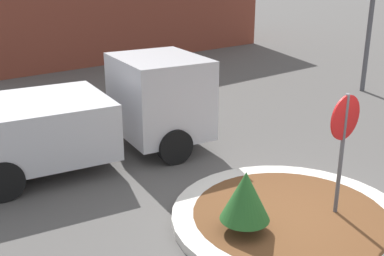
# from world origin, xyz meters

# --- Properties ---
(ground_plane) EXTENTS (120.00, 120.00, 0.00)m
(ground_plane) POSITION_xyz_m (0.00, 0.00, 0.00)
(ground_plane) COLOR #514F4C
(traffic_island) EXTENTS (4.14, 4.14, 0.16)m
(traffic_island) POSITION_xyz_m (0.00, 0.00, 0.08)
(traffic_island) COLOR beige
(traffic_island) RESTS_ON ground_plane
(stop_sign) EXTENTS (0.76, 0.07, 2.29)m
(stop_sign) POSITION_xyz_m (0.66, -0.45, 1.60)
(stop_sign) COLOR #4C4C51
(stop_sign) RESTS_ON ground_plane
(island_shrub) EXTENTS (0.81, 0.81, 1.04)m
(island_shrub) POSITION_xyz_m (-1.02, 0.11, 0.79)
(island_shrub) COLOR brown
(island_shrub) RESTS_ON traffic_island
(utility_truck) EXTENTS (6.17, 3.30, 2.21)m
(utility_truck) POSITION_xyz_m (-1.42, 4.66, 1.08)
(utility_truck) COLOR #B2B2B7
(utility_truck) RESTS_ON ground_plane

